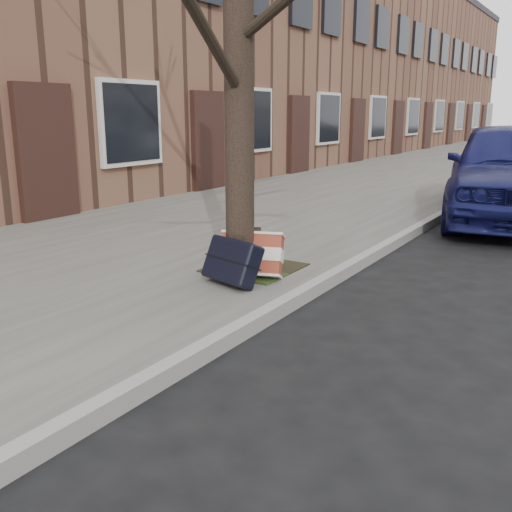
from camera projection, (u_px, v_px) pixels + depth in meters
The scene contains 7 objects.
ground at pixel (408, 366), 3.90m from camera, with size 120.00×120.00×0.00m, color black.
near_sidewalk at pixel (440, 165), 18.11m from camera, with size 5.00×70.00×0.12m, color slate.
house_near at pixel (293, 61), 21.12m from camera, with size 6.80×40.00×7.00m, color brown.
dirt_patch at pixel (254, 268), 5.88m from camera, with size 0.85×0.85×0.01m, color black.
suitcase_red at pixel (252, 255), 5.51m from camera, with size 0.59×0.16×0.42m, color maroon.
suitcase_navy at pixel (232, 261), 5.28m from camera, with size 0.58×0.19×0.41m, color black.
car_near_front at pixel (511, 170), 8.94m from camera, with size 1.88×4.67×1.59m, color #151852.
Camera 1 is at (1.02, -3.60, 1.69)m, focal length 40.00 mm.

